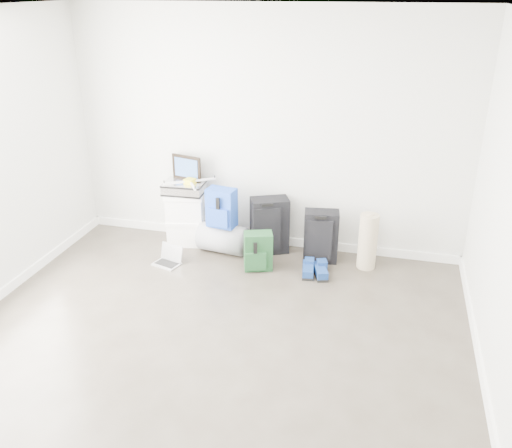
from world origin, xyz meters
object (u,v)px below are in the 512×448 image
(boxes_stack, at_px, (186,218))
(laptop, at_px, (169,259))
(large_suitcase, at_px, (269,226))
(duffel_bag, at_px, (223,238))
(carry_on, at_px, (321,236))
(briefcase, at_px, (184,188))

(boxes_stack, height_order, laptop, boxes_stack)
(boxes_stack, distance_m, large_suitcase, 1.02)
(duffel_bag, xyz_separation_m, carry_on, (1.12, 0.06, 0.13))
(duffel_bag, bearing_deg, large_suitcase, 23.13)
(boxes_stack, distance_m, duffel_bag, 0.54)
(briefcase, bearing_deg, boxes_stack, -107.23)
(briefcase, height_order, laptop, briefcase)
(briefcase, bearing_deg, duffel_bag, -18.46)
(large_suitcase, height_order, laptop, large_suitcase)
(duffel_bag, height_order, large_suitcase, large_suitcase)
(laptop, bearing_deg, briefcase, 106.90)
(duffel_bag, bearing_deg, laptop, -131.42)
(boxes_stack, bearing_deg, laptop, -101.51)
(boxes_stack, height_order, large_suitcase, large_suitcase)
(briefcase, xyz_separation_m, laptop, (-0.00, -0.56, -0.65))
(briefcase, height_order, duffel_bag, briefcase)
(boxes_stack, xyz_separation_m, carry_on, (1.62, -0.07, -0.02))
(large_suitcase, xyz_separation_m, laptop, (-1.02, -0.57, -0.28))
(carry_on, bearing_deg, briefcase, 168.89)
(boxes_stack, bearing_deg, duffel_bag, -26.60)
(duffel_bag, height_order, laptop, duffel_bag)
(briefcase, distance_m, carry_on, 1.67)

